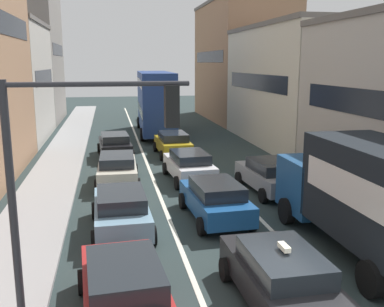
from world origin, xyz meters
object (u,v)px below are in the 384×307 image
Objects in this scene: taxi_centre_lane_front at (280,276)px; hatchback_centre_lane_third at (189,165)px; traffic_light_pole at (77,166)px; coupe_centre_lane_fourth at (173,143)px; sedan_left_lane_third at (117,168)px; sedan_right_lane_behind_truck at (270,175)px; sedan_left_lane_fourth at (115,144)px; bus_mid_queue_primary at (155,100)px; sedan_centre_lane_second at (215,199)px; sedan_left_lane_front at (124,289)px; wagon_left_lane_second at (121,210)px; removalist_box_truck at (366,193)px.

taxi_centre_lane_front reaches higher than hatchback_centre_lane_third.
coupe_centre_lane_fourth is at bearing 76.09° from traffic_light_pole.
coupe_centre_lane_fourth is (4.59, 18.53, -3.02)m from traffic_light_pole.
sedan_right_lane_behind_truck is at bearing -109.87° from sedan_left_lane_third.
sedan_left_lane_fourth is 0.42× the size of bus_mid_queue_primary.
coupe_centre_lane_fourth is (3.62, 6.21, 0.00)m from sedan_left_lane_third.
coupe_centre_lane_fourth is at bearing -3.60° from sedan_centre_lane_second.
traffic_light_pole reaches higher than sedan_left_lane_front.
wagon_left_lane_second is (-3.59, 5.63, -0.00)m from taxi_centre_lane_front.
sedan_left_lane_fourth is (0.11, 18.22, 0.00)m from sedan_left_lane_front.
sedan_right_lane_behind_truck is at bearing -20.09° from taxi_centre_lane_front.
hatchback_centre_lane_third is at bearing -31.01° from wagon_left_lane_second.
sedan_centre_lane_second and sedan_left_lane_third have the same top height.
bus_mid_queue_primary is at bearing -2.92° from sedan_centre_lane_second.
wagon_left_lane_second is at bearing 96.30° from sedan_centre_lane_second.
sedan_centre_lane_second and sedan_left_lane_fourth have the same top height.
sedan_centre_lane_second is 12.57m from sedan_left_lane_fourth.
wagon_left_lane_second is 0.99× the size of sedan_right_lane_behind_truck.
sedan_left_lane_front is 11.80m from sedan_left_lane_third.
wagon_left_lane_second is at bearing 114.35° from sedan_right_lane_behind_truck.
removalist_box_truck reaches higher than wagon_left_lane_second.
sedan_centre_lane_second is 0.41× the size of bus_mid_queue_primary.
taxi_centre_lane_front is 3.69m from sedan_left_lane_front.
taxi_centre_lane_front is at bearing 157.37° from sedan_right_lane_behind_truck.
traffic_light_pole is at bearing 169.67° from wagon_left_lane_second.
sedan_left_lane_fourth is (-3.54, 6.41, 0.00)m from hatchback_centre_lane_third.
sedan_left_lane_front is at bearing 159.20° from hatchback_centre_lane_third.
wagon_left_lane_second is at bearing 64.90° from removalist_box_truck.
sedan_left_lane_fourth is (-7.18, 15.94, -1.18)m from removalist_box_truck.
bus_mid_queue_primary is at bearing -11.69° from sedan_left_lane_third.
sedan_left_lane_third is at bearing 65.27° from sedan_right_lane_behind_truck.
taxi_centre_lane_front is 9.75m from sedan_right_lane_behind_truck.
wagon_left_lane_second is 12.96m from coupe_centre_lane_fourth.
sedan_left_lane_front is 1.01× the size of coupe_centre_lane_fourth.
traffic_light_pole reaches higher than coupe_centre_lane_fourth.
bus_mid_queue_primary is at bearing 8.18° from removalist_box_truck.
sedan_left_lane_third is 6.42m from sedan_left_lane_fourth.
bus_mid_queue_primary is at bearing -0.67° from taxi_centre_lane_front.
sedan_left_lane_fourth is at bearing 25.29° from hatchback_centre_lane_third.
traffic_light_pole is 0.52× the size of bus_mid_queue_primary.
traffic_light_pole is 1.26× the size of coupe_centre_lane_fourth.
bus_mid_queue_primary is (3.46, 14.90, 2.03)m from sedan_left_lane_third.
sedan_centre_lane_second and coupe_centre_lane_fourth have the same top height.
traffic_light_pole is 12.76m from sedan_right_lane_behind_truck.
hatchback_centre_lane_third is (-0.04, 11.86, -0.00)m from taxi_centre_lane_front.
coupe_centre_lane_fourth is 0.99× the size of sedan_left_lane_fourth.
wagon_left_lane_second is 0.99× the size of hatchback_centre_lane_third.
sedan_left_lane_front is 12.36m from hatchback_centre_lane_third.
sedan_left_lane_front is 18.39m from coupe_centre_lane_fourth.
hatchback_centre_lane_third is 15.03m from bus_mid_queue_primary.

